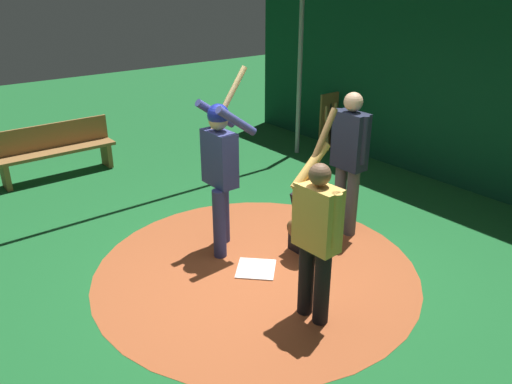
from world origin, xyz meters
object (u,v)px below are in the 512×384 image
Objects in this scene: catcher at (310,222)px; umpire at (349,156)px; bench at (55,149)px; batter at (220,164)px; home_plate at (256,269)px; visitor at (317,233)px; bat_rack at (332,122)px.

umpire is at bearing -172.23° from catcher.
catcher is 0.52× the size of bench.
home_plate is at bearing 90.86° from batter.
visitor is (0.83, 0.91, 0.52)m from catcher.
bench is (0.77, -4.27, 0.44)m from home_plate.
bat_rack is at bearing 158.74° from bench.
visitor reaches higher than bat_rack.
home_plate is 0.23× the size of bench.
visitor is at bearing 85.36° from home_plate.
umpire reaches higher than catcher.
visitor reaches higher than umpire.
home_plate is at bearing 100.20° from bench.
catcher is 0.50× the size of visitor.
visitor is (0.08, 0.98, 0.90)m from home_plate.
bench is at bearing -70.74° from catcher.
visitor reaches higher than catcher.
umpire is 3.43m from bat_rack.
bat_rack is (-3.79, -1.86, -0.58)m from batter.
bench is (1.52, -4.34, 0.06)m from catcher.
visitor reaches higher than bench.
visitor is (0.07, 1.62, -0.17)m from batter.
visitor is 1.05× the size of bench.
catcher is at bearing 174.64° from home_plate.
bat_rack is 4.88m from bench.
batter is 1.63m from visitor.
batter is 2.16× the size of catcher.
home_plate is 1.33m from visitor.
bench is at bearing -79.80° from home_plate.
umpire is at bearing -149.71° from visitor.
home_plate is 0.40× the size of bat_rack.
visitor is at bearing 33.31° from umpire.
home_plate is 1.77m from umpire.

